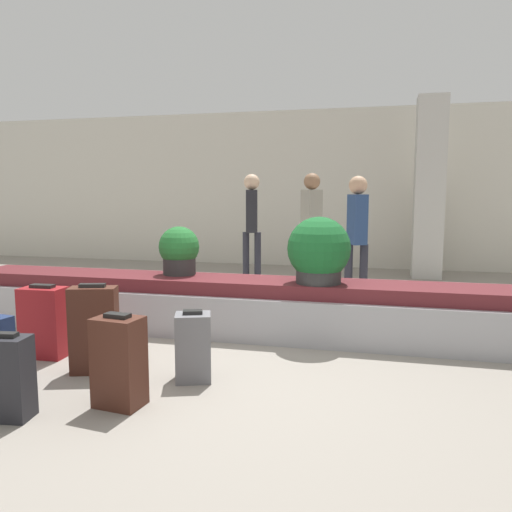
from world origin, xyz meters
name	(u,v)px	position (x,y,z in m)	size (l,w,h in m)	color
ground_plane	(222,373)	(0.00, 0.00, 0.00)	(18.00, 18.00, 0.00)	gray
back_wall	(316,189)	(0.00, 6.46, 1.60)	(18.00, 0.06, 3.20)	beige
carousel	(256,308)	(0.00, 1.22, 0.29)	(7.02, 0.79, 0.60)	#9E9EA3
pillar	(429,188)	(2.12, 5.55, 1.60)	(0.51, 0.51, 3.20)	beige
suitcase_0	(7,378)	(-1.13, -1.15, 0.28)	(0.33, 0.24, 0.59)	#232328
suitcase_1	(193,347)	(-0.17, -0.21, 0.28)	(0.34, 0.32, 0.58)	slate
suitcase_2	(94,330)	(-1.05, -0.23, 0.37)	(0.42, 0.29, 0.76)	#472319
suitcase_4	(44,322)	(-1.72, 0.03, 0.33)	(0.41, 0.26, 0.68)	maroon
suitcase_5	(119,362)	(-0.51, -0.79, 0.32)	(0.36, 0.28, 0.67)	#472319
potted_plant_0	(179,251)	(-0.92, 1.34, 0.87)	(0.46, 0.46, 0.54)	#2D2D2D
potted_plant_1	(319,252)	(0.67, 1.15, 0.92)	(0.64, 0.64, 0.68)	#2D2D2D
traveler_0	(357,228)	(0.98, 2.90, 1.05)	(0.31, 0.36, 1.74)	#282833
traveler_1	(311,219)	(0.24, 3.91, 1.11)	(0.33, 0.37, 1.82)	#282833
traveler_2	(252,218)	(-0.77, 4.08, 1.11)	(0.31, 0.35, 1.82)	#282833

